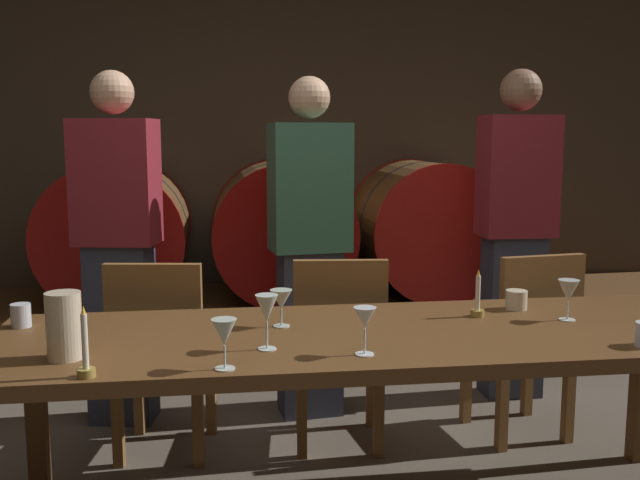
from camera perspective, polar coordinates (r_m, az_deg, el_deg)
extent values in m
cube|color=#473A2D|center=(4.90, -4.04, 6.68)|extent=(6.23, 0.24, 2.52)
cube|color=brown|center=(4.51, -3.43, -7.00)|extent=(5.60, 0.90, 0.42)
cylinder|color=#513319|center=(4.41, -15.78, 0.57)|extent=(0.82, 0.80, 0.82)
cylinder|color=#9E1411|center=(4.01, -16.58, -0.21)|extent=(0.83, 0.03, 0.83)
cylinder|color=#9E1411|center=(4.82, -15.12, 1.23)|extent=(0.83, 0.03, 0.83)
cylinder|color=#2D2D33|center=(4.41, -15.78, 0.57)|extent=(0.82, 0.04, 0.82)
cylinder|color=brown|center=(4.39, -3.15, 0.83)|extent=(0.82, 0.80, 0.82)
cylinder|color=maroon|center=(3.98, -2.66, 0.06)|extent=(0.83, 0.03, 0.83)
cylinder|color=maroon|center=(4.79, -3.56, 1.46)|extent=(0.83, 0.03, 0.83)
cylinder|color=#2D2D33|center=(4.39, -3.15, 0.83)|extent=(0.82, 0.04, 0.82)
cylinder|color=brown|center=(4.55, 8.31, 1.02)|extent=(0.82, 0.80, 0.82)
cylinder|color=#B21C16|center=(4.16, 9.89, 0.31)|extent=(0.83, 0.03, 0.83)
cylinder|color=#B21C16|center=(4.95, 6.98, 1.63)|extent=(0.83, 0.03, 0.83)
cylinder|color=#2D2D33|center=(4.55, 8.31, 1.02)|extent=(0.82, 0.04, 0.82)
cube|color=brown|center=(2.54, 4.45, -7.77)|extent=(2.64, 0.82, 0.05)
cube|color=brown|center=(3.02, -21.61, -12.90)|extent=(0.07, 0.07, 0.67)
cube|color=brown|center=(3.27, -12.22, -8.90)|extent=(0.45, 0.45, 0.04)
cube|color=brown|center=(3.04, -13.10, -5.75)|extent=(0.40, 0.10, 0.42)
cube|color=brown|center=(3.47, -8.68, -11.79)|extent=(0.05, 0.05, 0.42)
cube|color=brown|center=(3.54, -14.23, -11.55)|extent=(0.05, 0.05, 0.42)
cube|color=brown|center=(3.16, -9.69, -13.90)|extent=(0.05, 0.05, 0.42)
cube|color=brown|center=(3.23, -15.79, -13.55)|extent=(0.05, 0.05, 0.42)
cube|color=brown|center=(3.29, 1.44, -8.63)|extent=(0.44, 0.44, 0.04)
cube|color=brown|center=(3.05, 1.64, -5.48)|extent=(0.40, 0.08, 0.42)
cube|color=brown|center=(3.53, 4.07, -11.35)|extent=(0.05, 0.05, 0.42)
cube|color=brown|center=(3.52, -1.56, -11.44)|extent=(0.05, 0.05, 0.42)
cube|color=brown|center=(3.22, 4.71, -13.38)|extent=(0.05, 0.05, 0.42)
cube|color=brown|center=(3.20, -1.53, -13.49)|extent=(0.05, 0.05, 0.42)
cube|color=brown|center=(3.51, 15.44, -7.83)|extent=(0.45, 0.45, 0.04)
cube|color=brown|center=(3.31, 17.22, -4.78)|extent=(0.40, 0.10, 0.42)
cube|color=brown|center=(3.80, 16.18, -10.24)|extent=(0.05, 0.05, 0.42)
cube|color=brown|center=(3.64, 11.55, -10.92)|extent=(0.05, 0.05, 0.42)
cube|color=brown|center=(3.54, 19.16, -11.80)|extent=(0.05, 0.05, 0.42)
cube|color=brown|center=(3.36, 14.29, -12.66)|extent=(0.05, 0.05, 0.42)
cube|color=#33384C|center=(3.66, -15.48, -7.14)|extent=(0.33, 0.25, 0.88)
cube|color=maroon|center=(3.54, -15.94, 4.46)|extent=(0.42, 0.31, 0.59)
sphere|color=#D8A884|center=(3.54, -16.21, 11.23)|extent=(0.20, 0.20, 0.20)
cube|color=#33384C|center=(3.63, -0.81, -7.36)|extent=(0.32, 0.23, 0.84)
cube|color=#336047|center=(3.50, -0.84, 4.21)|extent=(0.41, 0.28, 0.62)
sphere|color=#D8A884|center=(3.50, -0.85, 11.27)|extent=(0.20, 0.20, 0.20)
cube|color=#33384C|center=(4.02, 15.02, -5.83)|extent=(0.30, 0.20, 0.87)
cube|color=maroon|center=(3.91, 15.43, 4.92)|extent=(0.38, 0.25, 0.63)
sphere|color=#8C664C|center=(3.91, 15.69, 11.42)|extent=(0.22, 0.22, 0.22)
cylinder|color=olive|center=(2.16, -18.10, -10.01)|extent=(0.05, 0.05, 0.02)
cylinder|color=#EDE5CC|center=(2.14, -18.21, -7.66)|extent=(0.02, 0.02, 0.16)
cone|color=yellow|center=(2.11, -18.32, -5.27)|extent=(0.01, 0.01, 0.02)
cylinder|color=olive|center=(2.78, 12.40, -5.71)|extent=(0.05, 0.05, 0.02)
cylinder|color=#EDE5CC|center=(2.76, 12.45, -4.13)|extent=(0.02, 0.02, 0.13)
cone|color=yellow|center=(2.75, 12.50, -2.54)|extent=(0.01, 0.01, 0.02)
cylinder|color=beige|center=(2.33, -19.69, -6.45)|extent=(0.11, 0.11, 0.21)
cylinder|color=silver|center=(2.14, -7.58, -10.10)|extent=(0.06, 0.06, 0.00)
cylinder|color=silver|center=(2.13, -7.59, -9.18)|extent=(0.01, 0.01, 0.07)
cone|color=silver|center=(2.11, -7.63, -7.28)|extent=(0.08, 0.08, 0.08)
cylinder|color=silver|center=(2.32, -4.23, -8.63)|extent=(0.06, 0.06, 0.00)
cylinder|color=silver|center=(2.31, -4.24, -7.53)|extent=(0.01, 0.01, 0.09)
cone|color=silver|center=(2.28, -4.26, -5.43)|extent=(0.07, 0.07, 0.09)
cylinder|color=silver|center=(2.58, -3.09, -6.84)|extent=(0.06, 0.06, 0.00)
cylinder|color=silver|center=(2.58, -3.09, -6.15)|extent=(0.01, 0.01, 0.06)
cone|color=silver|center=(2.56, -3.11, -4.74)|extent=(0.08, 0.08, 0.07)
cylinder|color=white|center=(2.26, 3.57, -9.07)|extent=(0.06, 0.06, 0.00)
cylinder|color=white|center=(2.25, 3.58, -8.05)|extent=(0.01, 0.01, 0.08)
cone|color=white|center=(2.23, 3.60, -6.23)|extent=(0.07, 0.07, 0.07)
cylinder|color=silver|center=(2.82, 19.05, -6.01)|extent=(0.06, 0.06, 0.00)
cylinder|color=silver|center=(2.81, 19.09, -5.31)|extent=(0.01, 0.01, 0.07)
cone|color=silver|center=(2.79, 19.16, -3.83)|extent=(0.08, 0.08, 0.08)
cylinder|color=silver|center=(2.78, -22.70, -5.56)|extent=(0.07, 0.07, 0.08)
cylinder|color=beige|center=(2.93, 15.35, -4.61)|extent=(0.08, 0.08, 0.08)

